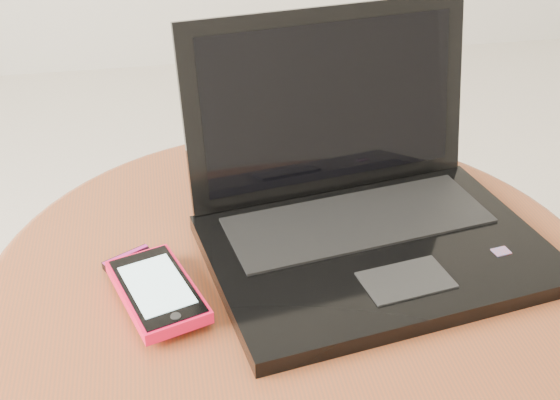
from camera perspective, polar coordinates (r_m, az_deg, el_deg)
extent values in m
cylinder|color=brown|center=(0.77, 1.47, -6.47)|extent=(0.65, 0.65, 0.03)
torus|color=brown|center=(0.77, 1.47, -6.47)|extent=(0.68, 0.68, 0.03)
cube|color=black|center=(0.77, 7.91, -4.22)|extent=(0.39, 0.30, 0.02)
cube|color=black|center=(0.80, 6.40, -1.65)|extent=(0.31, 0.16, 0.00)
cube|color=black|center=(0.72, 10.24, -6.43)|extent=(0.10, 0.07, 0.00)
cube|color=red|center=(0.79, 17.58, -4.01)|extent=(0.02, 0.02, 0.00)
cube|color=black|center=(0.83, 4.05, 7.96)|extent=(0.35, 0.10, 0.22)
cube|color=black|center=(0.82, 4.17, 7.89)|extent=(0.31, 0.08, 0.18)
cube|color=black|center=(0.75, -10.70, -6.31)|extent=(0.10, 0.12, 0.01)
cube|color=#B5217C|center=(0.78, -12.47, -4.36)|extent=(0.05, 0.03, 0.00)
cube|color=#FE0D3D|center=(0.71, -9.98, -7.32)|extent=(0.10, 0.14, 0.01)
cube|color=black|center=(0.71, -10.03, -6.87)|extent=(0.10, 0.13, 0.00)
cube|color=silver|center=(0.71, -10.04, -6.81)|extent=(0.08, 0.10, 0.00)
cylinder|color=black|center=(0.67, -8.50, -9.34)|extent=(0.01, 0.01, 0.00)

